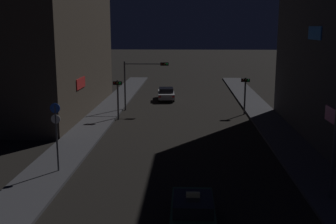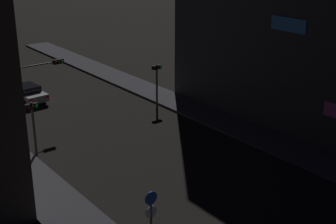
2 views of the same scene
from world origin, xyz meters
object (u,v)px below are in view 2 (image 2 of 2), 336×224
traffic_light_left_kerb (33,118)px  traffic_light_right_kerb (157,76)px  traffic_light_overhead (30,81)px  far_car (27,93)px

traffic_light_left_kerb → traffic_light_right_kerb: 12.03m
traffic_light_overhead → traffic_light_right_kerb: size_ratio=1.39×
traffic_light_overhead → traffic_light_left_kerb: bearing=-112.1°
traffic_light_right_kerb → traffic_light_overhead: bearing=171.7°
traffic_light_overhead → far_car: bearing=72.1°
far_car → traffic_light_overhead: bearing=-107.9°
far_car → traffic_light_overhead: size_ratio=0.93×
traffic_light_overhead → traffic_light_right_kerb: bearing=-8.3°
traffic_light_overhead → traffic_light_right_kerb: traffic_light_overhead is taller
traffic_light_overhead → traffic_light_left_kerb: (-1.75, -4.31, -1.02)m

